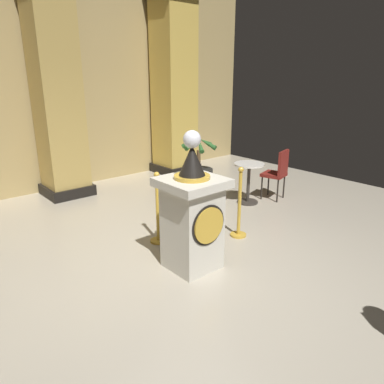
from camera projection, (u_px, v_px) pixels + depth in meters
The scene contains 11 objects.
ground_plane at pixel (194, 268), 4.54m from camera, with size 10.46×10.46×0.00m, color #B2A893.
back_wall at pixel (45, 86), 7.11m from camera, with size 10.46×0.16×4.16m, color tan.
pedestal_clock at pixel (192, 215), 4.39m from camera, with size 0.71×0.71×1.71m.
stanchion_near at pixel (239, 212), 5.35m from camera, with size 0.24×0.24×1.06m.
stanchion_far at pixel (158, 218), 5.16m from camera, with size 0.24×0.24×1.04m.
velvet_rope at pixel (199, 187), 5.12m from camera, with size 0.85×0.84×0.22m.
column_right at pixel (174, 88), 8.44m from camera, with size 0.95×0.95×4.00m.
column_centre_rear at pixel (57, 92), 6.73m from camera, with size 0.89×0.89×4.00m.
potted_palm_right at pixel (198, 174), 7.59m from camera, with size 0.79×0.74×1.14m.
cafe_table at pixel (249, 178), 6.71m from camera, with size 0.55×0.55×0.76m.
cafe_chair_red at pixel (278, 170), 6.87m from camera, with size 0.49×0.49×0.96m.
Camera 1 is at (-2.64, -3.04, 2.31)m, focal length 34.17 mm.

